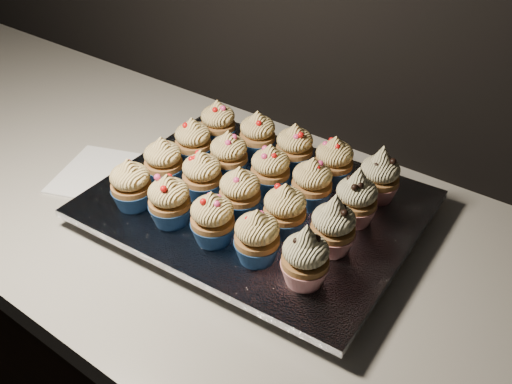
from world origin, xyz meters
TOP-DOWN VIEW (x-y plane):
  - cabinet at (0.00, 1.70)m, footprint 2.40×0.60m
  - worktop at (0.00, 1.70)m, footprint 2.44×0.64m
  - napkin at (-0.06, 1.66)m, footprint 0.20×0.20m
  - baking_tray at (0.22, 1.72)m, footprint 0.47×0.37m
  - foil_lining at (0.22, 1.72)m, footprint 0.51×0.41m
  - cupcake_0 at (0.08, 1.60)m, footprint 0.06×0.06m
  - cupcake_1 at (0.16, 1.61)m, footprint 0.06×0.06m
  - cupcake_2 at (0.23, 1.61)m, footprint 0.06×0.06m
  - cupcake_3 at (0.31, 1.62)m, footprint 0.06×0.06m
  - cupcake_4 at (0.38, 1.62)m, footprint 0.06×0.06m
  - cupcake_5 at (0.08, 1.68)m, footprint 0.06×0.06m
  - cupcake_6 at (0.15, 1.68)m, footprint 0.06×0.06m
  - cupcake_7 at (0.23, 1.68)m, footprint 0.06×0.06m
  - cupcake_8 at (0.30, 1.69)m, footprint 0.06×0.06m
  - cupcake_9 at (0.38, 1.70)m, footprint 0.06×0.06m
  - cupcake_10 at (0.07, 1.75)m, footprint 0.06×0.06m
  - cupcake_11 at (0.15, 1.75)m, footprint 0.06×0.06m
  - cupcake_12 at (0.23, 1.76)m, footprint 0.06×0.06m
  - cupcake_13 at (0.30, 1.77)m, footprint 0.06×0.06m
  - cupcake_14 at (0.37, 1.77)m, footprint 0.06×0.06m
  - cupcake_15 at (0.06, 1.82)m, footprint 0.06×0.06m
  - cupcake_16 at (0.14, 1.83)m, footprint 0.06×0.06m
  - cupcake_17 at (0.22, 1.84)m, footprint 0.06×0.06m
  - cupcake_18 at (0.29, 1.84)m, footprint 0.06×0.06m
  - cupcake_19 at (0.37, 1.84)m, footprint 0.06×0.06m

SIDE VIEW (x-z plane):
  - cabinet at x=0.00m, z-range 0.00..0.86m
  - worktop at x=0.00m, z-range 0.86..0.90m
  - napkin at x=-0.06m, z-range 0.90..0.90m
  - baking_tray at x=0.22m, z-range 0.90..0.92m
  - foil_lining at x=0.22m, z-range 0.92..0.93m
  - cupcake_0 at x=0.08m, z-range 0.93..1.01m
  - cupcake_1 at x=0.16m, z-range 0.93..1.01m
  - cupcake_2 at x=0.23m, z-range 0.93..1.01m
  - cupcake_3 at x=0.31m, z-range 0.93..1.01m
  - cupcake_5 at x=0.08m, z-range 0.93..1.01m
  - cupcake_6 at x=0.15m, z-range 0.93..1.01m
  - cupcake_7 at x=0.23m, z-range 0.93..1.01m
  - cupcake_8 at x=0.30m, z-range 0.93..1.01m
  - cupcake_10 at x=0.07m, z-range 0.93..1.01m
  - cupcake_11 at x=0.15m, z-range 0.93..1.01m
  - cupcake_12 at x=0.23m, z-range 0.93..1.01m
  - cupcake_13 at x=0.30m, z-range 0.93..1.01m
  - cupcake_15 at x=0.06m, z-range 0.93..1.01m
  - cupcake_16 at x=0.14m, z-range 0.93..1.01m
  - cupcake_17 at x=0.22m, z-range 0.93..1.01m
  - cupcake_18 at x=0.29m, z-range 0.93..1.01m
  - cupcake_4 at x=0.38m, z-range 0.93..1.02m
  - cupcake_9 at x=0.38m, z-range 0.93..1.02m
  - cupcake_14 at x=0.37m, z-range 0.93..1.02m
  - cupcake_19 at x=0.37m, z-range 0.93..1.02m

